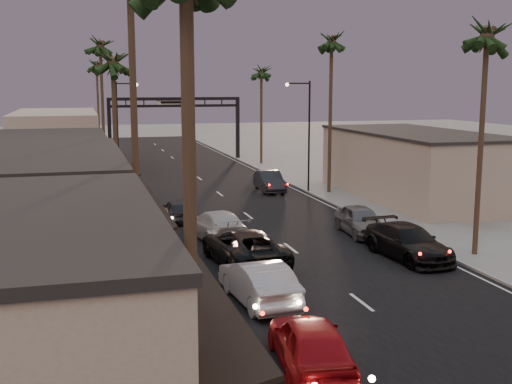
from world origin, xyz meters
TOP-DOWN VIEW (x-y plane):
  - ground at (0.00, 40.00)m, footprint 200.00×200.00m
  - road at (0.00, 45.00)m, footprint 14.00×120.00m
  - sidewalk_left at (-9.50, 52.00)m, footprint 5.00×92.00m
  - sidewalk_right at (9.50, 52.00)m, footprint 5.00×92.00m
  - storefront_mid at (-13.00, 26.00)m, footprint 8.00×14.00m
  - storefront_far at (-13.00, 42.00)m, footprint 8.00×16.00m
  - storefront_dist at (-13.00, 65.00)m, footprint 8.00×20.00m
  - building_right at (14.00, 40.00)m, footprint 8.00×18.00m
  - arch at (0.00, 70.00)m, footprint 15.20×0.40m
  - streetlight_right at (6.92, 45.00)m, footprint 2.13×0.30m
  - streetlight_left at (-6.92, 58.00)m, footprint 2.13×0.30m
  - palm_lc at (-8.60, 36.00)m, footprint 3.20×3.20m
  - palm_ld at (-8.60, 55.00)m, footprint 3.20×3.20m
  - palm_ra at (8.60, 24.00)m, footprint 3.20×3.20m
  - palm_rb at (8.60, 44.00)m, footprint 3.20×3.20m
  - palm_rc at (8.60, 64.00)m, footprint 3.20×3.20m
  - palm_far at (-8.30, 78.00)m, footprint 3.20×3.20m
  - oncoming_red at (-4.15, 13.73)m, footprint 2.66×5.27m
  - oncoming_pickup at (-3.20, 25.63)m, footprint 3.44×6.62m
  - oncoming_silver at (-4.02, 20.13)m, footprint 2.26×5.37m
  - oncoming_white at (-3.42, 31.13)m, footprint 3.07×5.96m
  - oncoming_dgrey at (-4.80, 36.63)m, footprint 1.90×4.30m
  - curbside_black at (5.05, 24.49)m, footprint 2.87×6.03m
  - curbside_grey at (4.98, 29.99)m, footprint 2.36×5.12m
  - curbside_far at (4.24, 46.24)m, footprint 2.06×5.16m

SIDE VIEW (x-z plane):
  - ground at x=0.00m, z-range 0.00..0.00m
  - road at x=0.00m, z-range -0.01..0.01m
  - sidewalk_left at x=-9.50m, z-range 0.00..0.12m
  - sidewalk_right at x=9.50m, z-range 0.00..0.12m
  - oncoming_dgrey at x=-4.80m, z-range 0.00..1.44m
  - oncoming_white at x=-3.42m, z-range 0.00..1.65m
  - curbside_far at x=4.24m, z-range 0.00..1.67m
  - curbside_black at x=5.05m, z-range 0.00..1.70m
  - curbside_grey at x=4.98m, z-range 0.00..1.70m
  - oncoming_red at x=-4.15m, z-range 0.00..1.72m
  - oncoming_silver at x=-4.02m, z-range 0.00..1.72m
  - oncoming_pickup at x=-3.20m, z-range 0.00..1.78m
  - storefront_far at x=-13.00m, z-range 0.00..5.00m
  - building_right at x=14.00m, z-range 0.00..5.00m
  - storefront_mid at x=-13.00m, z-range 0.00..5.50m
  - storefront_dist at x=-13.00m, z-range 0.00..6.00m
  - streetlight_right at x=6.92m, z-range 0.83..9.83m
  - streetlight_left at x=-6.92m, z-range 0.83..9.83m
  - arch at x=0.00m, z-range 1.90..9.17m
  - palm_lc at x=-8.60m, z-range 4.37..16.57m
  - palm_rc at x=8.60m, z-range 4.37..16.57m
  - palm_ra at x=8.60m, z-range 4.84..18.04m
  - palm_far at x=-8.30m, z-range 4.84..18.04m
  - palm_ld at x=-8.60m, z-range 5.32..19.52m
  - palm_rb at x=8.60m, z-range 5.32..19.52m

